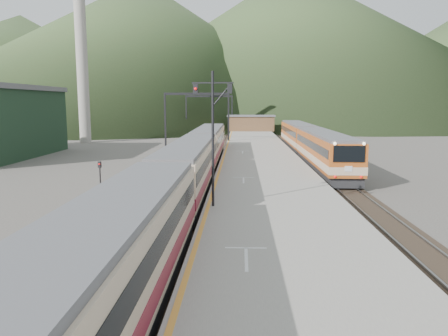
{
  "coord_description": "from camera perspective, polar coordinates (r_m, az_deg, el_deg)",
  "views": [
    {
      "loc": [
        3.57,
        -8.93,
        6.53
      ],
      "look_at": [
        2.42,
        21.24,
        2.0
      ],
      "focal_mm": 35.0,
      "sensor_mm": 36.0,
      "label": 1
    }
  ],
  "objects": [
    {
      "name": "main_train",
      "position": [
        30.7,
        -4.53,
        -0.14
      ],
      "size": [
        2.76,
        56.71,
        3.37
      ],
      "color": "#C6AC8C",
      "rests_on": "track_main"
    },
    {
      "name": "smokestack",
      "position": [
        75.88,
        -18.13,
        14.53
      ],
      "size": [
        1.8,
        1.8,
        30.0
      ],
      "primitive_type": "cylinder",
      "color": "#9E998E",
      "rests_on": "ground"
    },
    {
      "name": "hill_a",
      "position": [
        205.0,
        -10.46,
        14.97
      ],
      "size": [
        180.0,
        180.0,
        60.0
      ],
      "primitive_type": "cone",
      "color": "#334824",
      "rests_on": "ground"
    },
    {
      "name": "hill_d",
      "position": [
        278.71,
        -24.73,
        12.09
      ],
      "size": [
        200.0,
        200.0,
        55.0
      ],
      "primitive_type": "cone",
      "color": "#334824",
      "rests_on": "ground"
    },
    {
      "name": "short_signal_a",
      "position": [
        14.85,
        -25.42,
        -12.28
      ],
      "size": [
        0.24,
        0.19,
        2.27
      ],
      "color": "black",
      "rests_on": "ground"
    },
    {
      "name": "gantry_near",
      "position": [
        64.26,
        -3.59,
        7.68
      ],
      "size": [
        9.55,
        0.25,
        8.0
      ],
      "color": "black",
      "rests_on": "ground"
    },
    {
      "name": "signal_mast",
      "position": [
        23.08,
        -1.47,
        5.6
      ],
      "size": [
        2.2,
        0.35,
        7.15
      ],
      "color": "black",
      "rests_on": "platform"
    },
    {
      "name": "station_shed",
      "position": [
        87.05,
        3.53,
        5.91
      ],
      "size": [
        9.4,
        4.4,
        3.1
      ],
      "color": "brown",
      "rests_on": "platform"
    },
    {
      "name": "hill_b",
      "position": [
        242.38,
        8.76,
        15.78
      ],
      "size": [
        220.0,
        220.0,
        75.0
      ],
      "primitive_type": "cone",
      "color": "#334824",
      "rests_on": "ground"
    },
    {
      "name": "second_train",
      "position": [
        51.86,
        10.98,
        3.3
      ],
      "size": [
        2.8,
        38.18,
        3.42
      ],
      "color": "#AD4F1B",
      "rests_on": "track_second"
    },
    {
      "name": "short_signal_c",
      "position": [
        33.23,
        -15.89,
        -0.57
      ],
      "size": [
        0.24,
        0.19,
        2.27
      ],
      "color": "black",
      "rests_on": "ground"
    },
    {
      "name": "track_far",
      "position": [
        50.1,
        -7.69,
        1.05
      ],
      "size": [
        2.6,
        200.0,
        0.23
      ],
      "color": "black",
      "rests_on": "ground"
    },
    {
      "name": "gantry_far",
      "position": [
        89.17,
        -1.97,
        7.92
      ],
      "size": [
        9.55,
        0.25,
        8.0
      ],
      "color": "black",
      "rests_on": "ground"
    },
    {
      "name": "short_signal_b",
      "position": [
        43.13,
        -7.26,
        1.72
      ],
      "size": [
        0.25,
        0.2,
        2.27
      ],
      "color": "black",
      "rests_on": "ground"
    },
    {
      "name": "track_main",
      "position": [
        49.49,
        -1.98,
        1.03
      ],
      "size": [
        2.6,
        200.0,
        0.23
      ],
      "color": "black",
      "rests_on": "ground"
    },
    {
      "name": "platform",
      "position": [
        47.36,
        4.62,
        1.19
      ],
      "size": [
        8.0,
        100.0,
        1.0
      ],
      "primitive_type": "cube",
      "color": "gray",
      "rests_on": "ground"
    },
    {
      "name": "track_second",
      "position": [
        49.99,
        11.29,
        0.94
      ],
      "size": [
        2.6,
        200.0,
        0.23
      ],
      "color": "black",
      "rests_on": "ground"
    }
  ]
}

